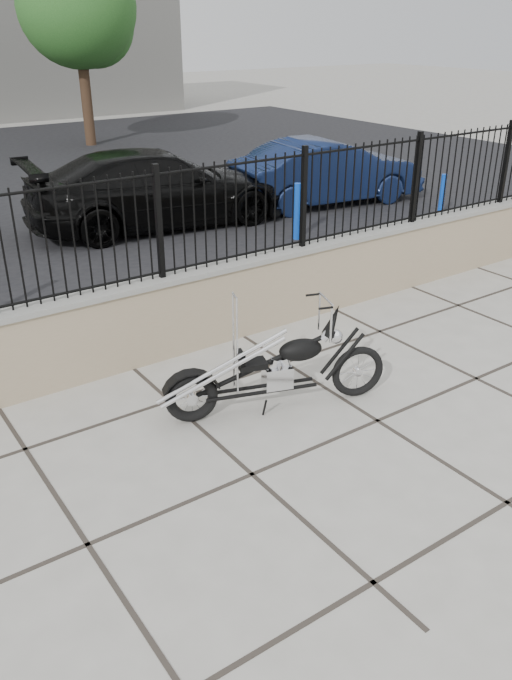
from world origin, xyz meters
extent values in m
plane|color=#99968E|center=(0.00, 0.00, 0.00)|extent=(90.00, 90.00, 0.00)
plane|color=black|center=(0.00, 12.50, 0.00)|extent=(30.00, 30.00, 0.00)
cube|color=gray|center=(0.00, 2.50, 0.48)|extent=(14.00, 0.36, 0.96)
cube|color=black|center=(0.00, 2.50, 1.56)|extent=(14.00, 0.08, 1.20)
imported|color=black|center=(1.47, 7.46, 0.71)|extent=(5.12, 2.56, 1.43)
imported|color=#111C3E|center=(5.22, 6.94, 0.68)|extent=(4.27, 2.02, 1.35)
cylinder|color=#0C32B5|center=(3.08, 5.24, 0.50)|extent=(0.14, 0.14, 1.01)
cylinder|color=blue|center=(6.32, 4.74, 0.43)|extent=(0.13, 0.13, 0.87)
cylinder|color=#382619|center=(3.96, 17.02, 1.63)|extent=(0.33, 0.33, 3.27)
camera|label=1|loc=(-4.14, -3.85, 3.54)|focal=35.00mm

